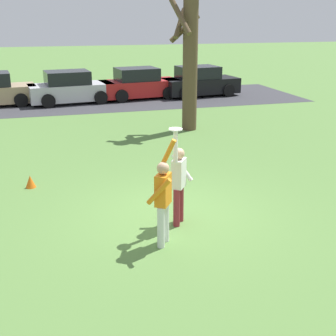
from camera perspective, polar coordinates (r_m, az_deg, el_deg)
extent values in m
plane|color=#567F3D|center=(9.89, 0.61, -5.93)|extent=(120.00, 120.00, 0.00)
cylinder|color=maroon|center=(9.44, 1.59, -4.49)|extent=(0.14, 0.14, 0.82)
cylinder|color=maroon|center=(9.21, 1.11, -5.09)|extent=(0.14, 0.14, 0.82)
cube|color=silver|center=(9.06, 1.39, -0.67)|extent=(0.39, 0.42, 0.60)
sphere|color=tan|center=(8.93, 1.41, 1.84)|extent=(0.23, 0.23, 0.23)
cylinder|color=silver|center=(9.25, 1.81, 0.05)|extent=(0.43, 0.34, 0.59)
cylinder|color=silver|center=(8.67, 0.97, 2.79)|extent=(0.09, 0.09, 0.66)
cylinder|color=silver|center=(8.39, -0.91, -7.59)|extent=(0.14, 0.14, 0.82)
cylinder|color=silver|center=(8.61, -0.32, -6.87)|extent=(0.14, 0.14, 0.82)
cube|color=orange|center=(8.22, -0.63, -2.77)|extent=(0.39, 0.42, 0.60)
sphere|color=tan|center=(8.07, -0.64, -0.04)|extent=(0.23, 0.23, 0.23)
cylinder|color=orange|center=(8.00, -1.17, -3.02)|extent=(0.43, 0.34, 0.59)
cylinder|color=orange|center=(8.22, -0.12, 1.66)|extent=(0.32, 0.25, 0.65)
cylinder|color=white|center=(8.58, 0.98, 4.98)|extent=(0.26, 0.26, 0.02)
cylinder|color=black|center=(24.49, -18.62, 8.91)|extent=(0.68, 0.29, 0.66)
cylinder|color=black|center=(22.70, -18.26, 8.23)|extent=(0.68, 0.29, 0.66)
cube|color=#BCBCC1|center=(23.15, -12.26, 9.49)|extent=(4.28, 2.26, 0.80)
cube|color=black|center=(23.02, -12.76, 11.22)|extent=(2.27, 1.87, 0.64)
cylinder|color=black|center=(24.31, -9.64, 9.55)|extent=(0.68, 0.29, 0.66)
cylinder|color=black|center=(22.56, -8.59, 8.90)|extent=(0.68, 0.29, 0.66)
cylinder|color=black|center=(23.89, -15.65, 8.97)|extent=(0.68, 0.29, 0.66)
cylinder|color=black|center=(22.11, -15.06, 8.27)|extent=(0.68, 0.29, 0.66)
cube|color=red|center=(24.02, -3.63, 10.20)|extent=(4.28, 2.26, 0.80)
cube|color=black|center=(23.88, -4.01, 11.88)|extent=(2.27, 1.87, 0.64)
cylinder|color=black|center=(25.32, -1.52, 10.17)|extent=(0.68, 0.29, 0.66)
cylinder|color=black|center=(23.65, 0.06, 9.56)|extent=(0.68, 0.29, 0.66)
cylinder|color=black|center=(24.56, -7.16, 9.76)|extent=(0.68, 0.29, 0.66)
cylinder|color=black|center=(22.82, -5.94, 9.12)|extent=(0.68, 0.29, 0.66)
cube|color=black|center=(24.84, 4.11, 10.48)|extent=(4.28, 2.26, 0.80)
cube|color=black|center=(24.68, 3.83, 12.12)|extent=(2.27, 1.87, 0.64)
cylinder|color=black|center=(26.25, 5.75, 10.40)|extent=(0.68, 0.29, 0.66)
cylinder|color=black|center=(24.67, 7.74, 9.78)|extent=(0.68, 0.29, 0.66)
cylinder|color=black|center=(25.18, 0.54, 10.13)|extent=(0.68, 0.29, 0.66)
cylinder|color=black|center=(23.52, 2.27, 9.50)|extent=(0.68, 0.29, 0.66)
cube|color=#38383D|center=(23.61, -8.00, 8.56)|extent=(20.58, 6.40, 0.01)
cylinder|color=brown|center=(16.90, 2.85, 13.53)|extent=(0.55, 0.55, 5.17)
cylinder|color=brown|center=(16.97, 1.56, 18.00)|extent=(0.75, 0.88, 1.09)
cylinder|color=brown|center=(17.32, 2.14, 17.39)|extent=(1.21, 0.32, 1.04)
cylinder|color=brown|center=(16.51, 1.57, 18.80)|extent=(0.61, 1.12, 1.26)
cone|color=orange|center=(11.87, -17.18, -1.66)|extent=(0.26, 0.26, 0.32)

